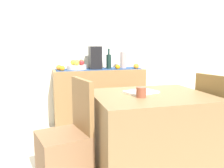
# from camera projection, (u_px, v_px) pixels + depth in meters

# --- Properties ---
(ground_plane) EXTENTS (6.40, 6.40, 0.02)m
(ground_plane) POSITION_uv_depth(u_px,v_px,m) (118.00, 154.00, 2.65)
(ground_plane) COLOR beige
(ground_plane) RESTS_ON ground
(room_wall_rear) EXTENTS (6.40, 0.06, 2.70)m
(room_wall_rear) POSITION_uv_depth(u_px,v_px,m) (95.00, 33.00, 3.54)
(room_wall_rear) COLOR silver
(room_wall_rear) RESTS_ON ground
(sideboard_console) EXTENTS (1.27, 0.42, 0.84)m
(sideboard_console) POSITION_uv_depth(u_px,v_px,m) (99.00, 98.00, 3.45)
(sideboard_console) COLOR olive
(sideboard_console) RESTS_ON ground
(table_runner) EXTENTS (1.19, 0.32, 0.01)m
(table_runner) POSITION_uv_depth(u_px,v_px,m) (99.00, 69.00, 3.38)
(table_runner) COLOR navy
(table_runner) RESTS_ON sideboard_console
(fruit_bowl) EXTENTS (0.27, 0.27, 0.06)m
(fruit_bowl) POSITION_uv_depth(u_px,v_px,m) (77.00, 67.00, 3.29)
(fruit_bowl) COLOR silver
(fruit_bowl) RESTS_ON table_runner
(apple_rear) EXTENTS (0.07, 0.07, 0.07)m
(apple_rear) POSITION_uv_depth(u_px,v_px,m) (82.00, 63.00, 3.25)
(apple_rear) COLOR red
(apple_rear) RESTS_ON fruit_bowl
(apple_center) EXTENTS (0.07, 0.07, 0.07)m
(apple_center) POSITION_uv_depth(u_px,v_px,m) (77.00, 62.00, 3.35)
(apple_center) COLOR #97B23D
(apple_center) RESTS_ON fruit_bowl
(apple_upper) EXTENTS (0.07, 0.07, 0.07)m
(apple_upper) POSITION_uv_depth(u_px,v_px,m) (77.00, 63.00, 3.22)
(apple_upper) COLOR gold
(apple_upper) RESTS_ON fruit_bowl
(apple_front) EXTENTS (0.07, 0.07, 0.07)m
(apple_front) POSITION_uv_depth(u_px,v_px,m) (73.00, 62.00, 3.28)
(apple_front) COLOR gold
(apple_front) RESTS_ON fruit_bowl
(apple_right) EXTENTS (0.07, 0.07, 0.07)m
(apple_right) POSITION_uv_depth(u_px,v_px,m) (81.00, 62.00, 3.32)
(apple_right) COLOR gold
(apple_right) RESTS_ON fruit_bowl
(wine_bottle) EXTENTS (0.07, 0.07, 0.29)m
(wine_bottle) POSITION_uv_depth(u_px,v_px,m) (109.00, 61.00, 3.40)
(wine_bottle) COLOR #172E28
(wine_bottle) RESTS_ON sideboard_console
(coffee_maker) EXTENTS (0.16, 0.18, 0.32)m
(coffee_maker) POSITION_uv_depth(u_px,v_px,m) (95.00, 58.00, 3.34)
(coffee_maker) COLOR black
(coffee_maker) RESTS_ON sideboard_console
(ceramic_vase) EXTENTS (0.09, 0.09, 0.24)m
(ceramic_vase) POSITION_uv_depth(u_px,v_px,m) (123.00, 60.00, 3.46)
(ceramic_vase) COLOR #A4918E
(ceramic_vase) RESTS_ON sideboard_console
(orange_loose_far) EXTENTS (0.08, 0.08, 0.08)m
(orange_loose_far) POSITION_uv_depth(u_px,v_px,m) (136.00, 66.00, 3.41)
(orange_loose_far) COLOR orange
(orange_loose_far) RESTS_ON sideboard_console
(orange_loose_end) EXTENTS (0.07, 0.07, 0.07)m
(orange_loose_end) POSITION_uv_depth(u_px,v_px,m) (62.00, 68.00, 3.15)
(orange_loose_end) COLOR orange
(orange_loose_end) RESTS_ON sideboard_console
(orange_loose_mid) EXTENTS (0.07, 0.07, 0.07)m
(orange_loose_mid) POSITION_uv_depth(u_px,v_px,m) (118.00, 67.00, 3.36)
(orange_loose_mid) COLOR orange
(orange_loose_mid) RESTS_ON sideboard_console
(orange_loose_near_bowl) EXTENTS (0.08, 0.08, 0.08)m
(orange_loose_near_bowl) POSITION_uv_depth(u_px,v_px,m) (59.00, 68.00, 3.21)
(orange_loose_near_bowl) COLOR orange
(orange_loose_near_bowl) RESTS_ON sideboard_console
(dining_table) EXTENTS (1.03, 0.85, 0.74)m
(dining_table) POSITION_uv_depth(u_px,v_px,m) (150.00, 133.00, 2.22)
(dining_table) COLOR olive
(dining_table) RESTS_ON ground
(open_book) EXTENTS (0.33, 0.29, 0.02)m
(open_book) POSITION_uv_depth(u_px,v_px,m) (141.00, 92.00, 2.22)
(open_book) COLOR white
(open_book) RESTS_ON dining_table
(coffee_cup) EXTENTS (0.09, 0.09, 0.09)m
(coffee_cup) POSITION_uv_depth(u_px,v_px,m) (141.00, 92.00, 2.04)
(coffee_cup) COLOR brown
(coffee_cup) RESTS_ON dining_table
(chair_near_window) EXTENTS (0.48, 0.48, 0.90)m
(chair_near_window) POSITION_uv_depth(u_px,v_px,m) (65.00, 154.00, 2.03)
(chair_near_window) COLOR #896241
(chair_near_window) RESTS_ON ground
(chair_by_corner) EXTENTS (0.49, 0.49, 0.90)m
(chair_by_corner) POSITION_uv_depth(u_px,v_px,m) (220.00, 136.00, 2.45)
(chair_by_corner) COLOR olive
(chair_by_corner) RESTS_ON ground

